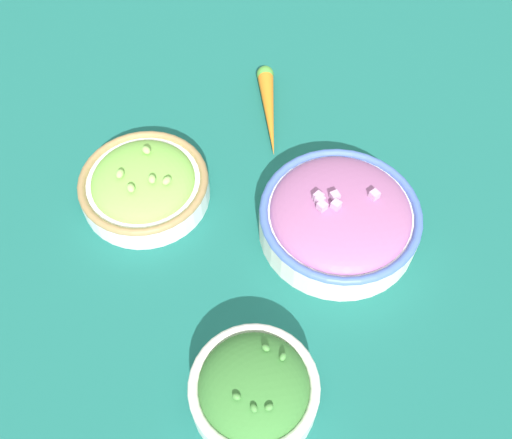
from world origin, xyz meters
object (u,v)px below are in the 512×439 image
(loose_carrot, at_px, (269,108))
(bowl_lettuce, at_px, (144,184))
(bowl_broccoli, at_px, (254,389))
(bowl_red_onion, at_px, (340,217))

(loose_carrot, bearing_deg, bowl_lettuce, -51.34)
(bowl_broccoli, distance_m, loose_carrot, 0.46)
(bowl_broccoli, bearing_deg, loose_carrot, 146.16)
(bowl_red_onion, relative_size, bowl_lettuce, 1.19)
(bowl_red_onion, bearing_deg, bowl_lettuce, -133.53)
(bowl_red_onion, bearing_deg, loose_carrot, 171.41)
(bowl_lettuce, relative_size, bowl_broccoli, 1.24)
(bowl_lettuce, height_order, bowl_broccoli, bowl_broccoli)
(bowl_broccoli, height_order, loose_carrot, bowl_broccoli)
(bowl_lettuce, distance_m, loose_carrot, 0.25)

